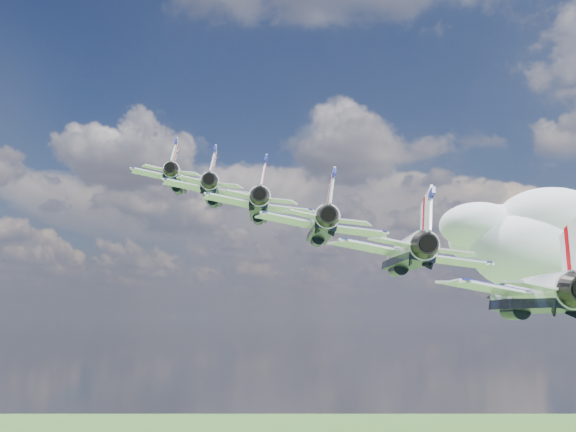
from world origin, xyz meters
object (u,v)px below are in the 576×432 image
(jet_4, at_px, (404,254))
(jet_0, at_px, (177,180))
(jet_2, at_px, (260,207))
(jet_1, at_px, (214,192))
(jet_5, at_px, (526,294))
(jet_3, at_px, (321,227))

(jet_4, bearing_deg, jet_0, 118.63)
(jet_2, bearing_deg, jet_1, 118.63)
(jet_0, relative_size, jet_1, 1.00)
(jet_4, height_order, jet_5, jet_4)
(jet_4, bearing_deg, jet_1, 118.63)
(jet_3, height_order, jet_5, jet_3)
(jet_2, bearing_deg, jet_5, -61.37)
(jet_2, height_order, jet_3, jet_2)
(jet_3, relative_size, jet_4, 1.00)
(jet_1, xyz_separation_m, jet_5, (35.24, -31.50, -13.70))
(jet_0, bearing_deg, jet_4, -61.37)
(jet_4, bearing_deg, jet_2, 118.63)
(jet_1, relative_size, jet_2, 1.00)
(jet_0, relative_size, jet_4, 1.00)
(jet_2, relative_size, jet_5, 1.00)
(jet_0, relative_size, jet_5, 1.00)
(jet_2, xyz_separation_m, jet_3, (8.81, -7.88, -3.43))
(jet_2, bearing_deg, jet_3, -61.37)
(jet_0, xyz_separation_m, jet_2, (17.62, -15.75, -6.85))
(jet_0, bearing_deg, jet_5, -61.37)
(jet_1, xyz_separation_m, jet_4, (26.43, -23.63, -10.28))
(jet_2, relative_size, jet_3, 1.00)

